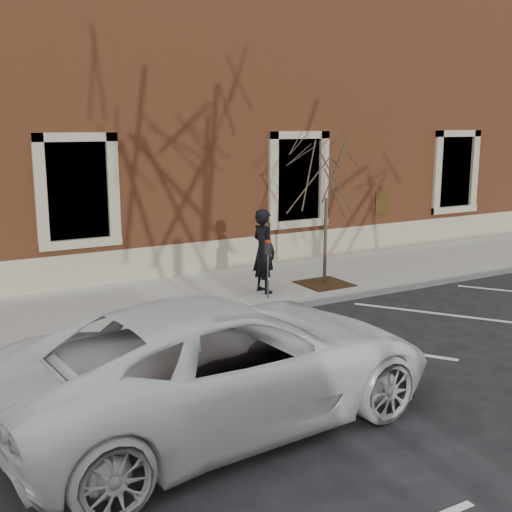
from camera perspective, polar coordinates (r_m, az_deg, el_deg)
ground at (r=13.55m, az=1.27°, el=-5.00°), size 120.00×120.00×0.00m
sidewalk_near at (r=15.00m, az=-2.20°, el=-3.07°), size 40.00×3.50×0.15m
curb_near at (r=13.49m, az=1.39°, el=-4.75°), size 40.00×0.12×0.15m
parking_stripes at (r=11.82m, az=6.87°, el=-7.60°), size 28.00×4.40×0.01m
building_civic at (r=20.01m, az=-10.50°, el=11.76°), size 40.00×8.62×8.00m
man at (r=14.34m, az=0.69°, el=0.46°), size 0.51×0.72×1.90m
parking_meter at (r=13.85m, az=1.08°, el=-0.18°), size 0.12×0.09×1.29m
tree_grate at (r=15.34m, az=6.09°, el=-2.46°), size 1.10×1.10×0.03m
sapling at (r=14.92m, az=6.31°, el=7.27°), size 2.24×2.24×3.74m
white_truck at (r=8.51m, az=-2.87°, el=-9.37°), size 6.19×3.26×1.66m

